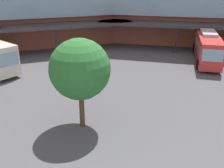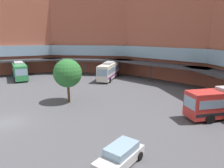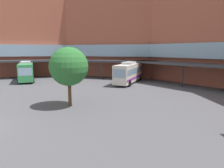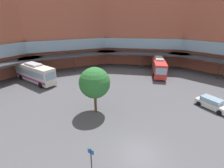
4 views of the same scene
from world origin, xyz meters
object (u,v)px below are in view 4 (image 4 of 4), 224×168
at_px(plaza_tree, 95,83).
at_px(stop_sign_post, 91,157).
at_px(bus_3, 35,73).
at_px(parked_car, 212,104).
at_px(bus_2, 158,65).

distance_m(plaza_tree, stop_sign_post, 9.83).
height_order(bus_3, stop_sign_post, bus_3).
height_order(bus_3, parked_car, bus_3).
bearing_deg(plaza_tree, stop_sign_post, -94.23).
bearing_deg(plaza_tree, bus_2, 45.55).
relative_size(parked_car, stop_sign_post, 2.14).
bearing_deg(bus_3, plaza_tree, -4.57).
bearing_deg(parked_car, bus_3, -140.92).
bearing_deg(bus_3, stop_sign_post, -20.45).
distance_m(bus_2, plaza_tree, 21.62).
distance_m(bus_3, parked_car, 31.38).
xyz_separation_m(bus_3, parked_car, (28.00, -14.11, -1.21)).
relative_size(bus_3, parked_car, 1.96).
xyz_separation_m(bus_2, parked_car, (1.45, -16.58, -1.13)).
xyz_separation_m(bus_2, stop_sign_post, (-15.74, -24.72, -0.49)).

